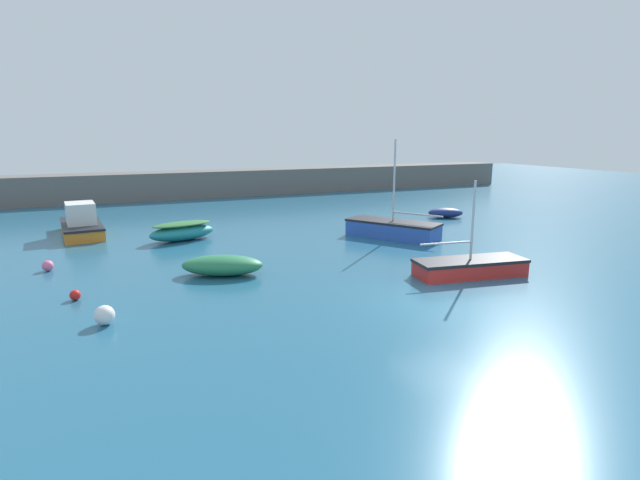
# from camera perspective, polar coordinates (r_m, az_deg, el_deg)

# --- Properties ---
(ground_plane) EXTENTS (120.00, 120.00, 0.20)m
(ground_plane) POSITION_cam_1_polar(r_m,az_deg,el_deg) (17.28, 13.23, -7.46)
(ground_plane) COLOR #235B7A
(harbor_breakwater) EXTENTS (60.15, 3.19, 2.30)m
(harbor_breakwater) POSITION_cam_1_polar(r_m,az_deg,el_deg) (46.33, -11.25, 6.40)
(harbor_breakwater) COLOR #66605B
(harbor_breakwater) RESTS_ON ground_plane
(sailboat_twin_hulled) EXTENTS (4.18, 5.25, 5.29)m
(sailboat_twin_hulled) POSITION_cam_1_polar(r_m,az_deg,el_deg) (27.46, 8.32, 1.27)
(sailboat_twin_hulled) COLOR #2D56B7
(sailboat_twin_hulled) RESTS_ON ground_plane
(dinghy_near_pier) EXTENTS (2.56, 1.99, 0.66)m
(dinghy_near_pier) POSITION_cam_1_polar(r_m,az_deg,el_deg) (34.71, 14.15, 3.04)
(dinghy_near_pier) COLOR navy
(dinghy_near_pier) RESTS_ON ground_plane
(sailboat_short_mast) EXTENTS (4.66, 2.16, 3.81)m
(sailboat_short_mast) POSITION_cam_1_polar(r_m,az_deg,el_deg) (20.82, 16.75, -2.97)
(sailboat_short_mast) COLOR red
(sailboat_short_mast) RESTS_ON ground_plane
(rowboat_blue_near) EXTENTS (3.57, 2.65, 0.80)m
(rowboat_blue_near) POSITION_cam_1_polar(r_m,az_deg,el_deg) (20.40, -11.09, -2.85)
(rowboat_blue_near) COLOR #287A4C
(rowboat_blue_near) RESTS_ON ground_plane
(cabin_cruiser_white) EXTENTS (2.44, 5.48, 1.87)m
(cabin_cruiser_white) POSITION_cam_1_polar(r_m,az_deg,el_deg) (30.75, -25.61, 1.68)
(cabin_cruiser_white) COLOR orange
(cabin_cruiser_white) RESTS_ON ground_plane
(rowboat_with_red_cover) EXTENTS (3.79, 2.29, 0.99)m
(rowboat_with_red_cover) POSITION_cam_1_polar(r_m,az_deg,el_deg) (27.47, -15.48, 1.00)
(rowboat_with_red_cover) COLOR teal
(rowboat_with_red_cover) RESTS_ON ground_plane
(mooring_buoy_red) EXTENTS (0.36, 0.36, 0.36)m
(mooring_buoy_red) POSITION_cam_1_polar(r_m,az_deg,el_deg) (19.06, -26.19, -5.66)
(mooring_buoy_red) COLOR red
(mooring_buoy_red) RESTS_ON ground_plane
(mooring_buoy_white) EXTENTS (0.60, 0.60, 0.60)m
(mooring_buoy_white) POSITION_cam_1_polar(r_m,az_deg,el_deg) (16.30, -23.41, -7.89)
(mooring_buoy_white) COLOR white
(mooring_buoy_white) RESTS_ON ground_plane
(mooring_buoy_pink) EXTENTS (0.45, 0.45, 0.45)m
(mooring_buoy_pink) POSITION_cam_1_polar(r_m,az_deg,el_deg) (23.51, -28.67, -2.59)
(mooring_buoy_pink) COLOR #EA668C
(mooring_buoy_pink) RESTS_ON ground_plane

